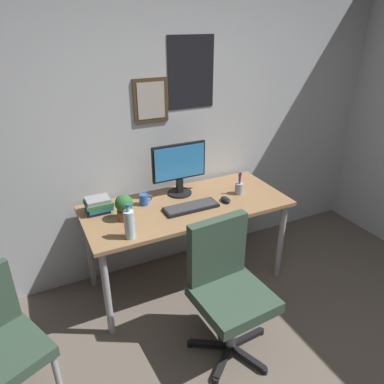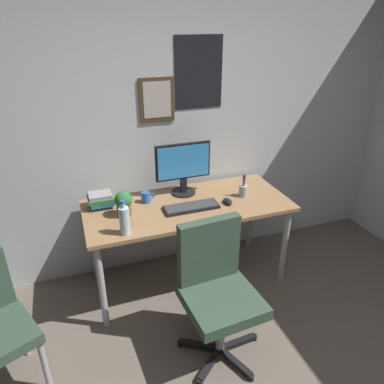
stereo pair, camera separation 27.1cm
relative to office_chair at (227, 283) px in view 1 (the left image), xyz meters
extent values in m
cube|color=silver|center=(0.05, 1.16, 0.77)|extent=(4.40, 0.08, 2.60)
cube|color=#4C3823|center=(-0.06, 1.12, 0.98)|extent=(0.28, 0.02, 0.34)
cube|color=beige|center=(-0.06, 1.11, 0.98)|extent=(0.22, 0.00, 0.28)
cube|color=black|center=(0.29, 1.12, 1.17)|extent=(0.40, 0.01, 0.56)
cube|color=#936D47|center=(0.05, 0.72, 0.21)|extent=(1.62, 0.71, 0.03)
cylinder|color=#9EA0A5|center=(-0.70, 0.43, -0.17)|extent=(0.05, 0.05, 0.72)
cylinder|color=#9EA0A5|center=(0.80, 0.43, -0.17)|extent=(0.05, 0.05, 0.72)
cylinder|color=#9EA0A5|center=(-0.70, 1.02, -0.17)|extent=(0.05, 0.05, 0.72)
cylinder|color=#9EA0A5|center=(0.80, 1.02, -0.17)|extent=(0.05, 0.05, 0.72)
cube|color=#334738|center=(0.01, -0.08, -0.07)|extent=(0.49, 0.49, 0.08)
cube|color=#334738|center=(-0.01, 0.12, 0.20)|extent=(0.42, 0.10, 0.45)
cylinder|color=#9EA0A5|center=(0.01, -0.08, -0.32)|extent=(0.06, 0.06, 0.42)
cube|color=black|center=(0.15, -0.07, -0.49)|extent=(0.28, 0.06, 0.03)
cylinder|color=black|center=(0.28, -0.06, -0.51)|extent=(0.04, 0.04, 0.04)
cube|color=black|center=(0.04, 0.06, -0.49)|extent=(0.11, 0.28, 0.03)
cylinder|color=black|center=(0.07, 0.19, -0.51)|extent=(0.04, 0.04, 0.04)
cube|color=black|center=(-0.11, 0.00, -0.49)|extent=(0.26, 0.18, 0.03)
cylinder|color=black|center=(-0.23, 0.07, -0.51)|extent=(0.04, 0.04, 0.04)
cube|color=black|center=(-0.10, -0.17, -0.49)|extent=(0.24, 0.21, 0.03)
cylinder|color=black|center=(-0.21, -0.26, -0.51)|extent=(0.04, 0.04, 0.04)
cube|color=black|center=(0.06, -0.21, -0.49)|extent=(0.14, 0.27, 0.03)
cylinder|color=black|center=(0.11, -0.34, -0.51)|extent=(0.04, 0.04, 0.04)
cube|color=#334738|center=(-1.33, 0.11, -0.09)|extent=(0.56, 0.56, 0.07)
cylinder|color=#9EA0A5|center=(-1.10, 0.03, -0.33)|extent=(0.05, 0.05, 0.41)
cylinder|color=#9EA0A5|center=(-1.24, 0.35, -0.33)|extent=(0.05, 0.05, 0.41)
cylinder|color=black|center=(0.08, 0.92, 0.23)|extent=(0.20, 0.20, 0.01)
cube|color=black|center=(0.08, 0.92, 0.30)|extent=(0.05, 0.04, 0.12)
cube|color=black|center=(0.08, 0.93, 0.51)|extent=(0.46, 0.02, 0.30)
cube|color=#338CD8|center=(0.08, 0.91, 0.51)|extent=(0.43, 0.00, 0.27)
cube|color=black|center=(0.05, 0.64, 0.24)|extent=(0.43, 0.15, 0.02)
cube|color=#38383A|center=(0.05, 0.64, 0.25)|extent=(0.41, 0.13, 0.00)
ellipsoid|color=black|center=(0.35, 0.63, 0.25)|extent=(0.06, 0.11, 0.04)
cylinder|color=silver|center=(-0.49, 0.45, 0.33)|extent=(0.07, 0.07, 0.20)
cylinder|color=silver|center=(-0.49, 0.45, 0.45)|extent=(0.03, 0.03, 0.04)
cylinder|color=#2659B2|center=(-0.49, 0.45, 0.47)|extent=(0.03, 0.03, 0.01)
cylinder|color=#2659B2|center=(-0.25, 0.86, 0.27)|extent=(0.07, 0.07, 0.09)
torus|color=#2659B2|center=(-0.20, 0.86, 0.28)|extent=(0.05, 0.01, 0.05)
cylinder|color=brown|center=(-0.45, 0.71, 0.26)|extent=(0.11, 0.11, 0.07)
sphere|color=#2D6B33|center=(-0.45, 0.71, 0.36)|extent=(0.13, 0.13, 0.13)
ellipsoid|color=#287A38|center=(-0.48, 0.74, 0.38)|extent=(0.07, 0.08, 0.02)
ellipsoid|color=#287A38|center=(-0.42, 0.73, 0.38)|extent=(0.07, 0.08, 0.02)
ellipsoid|color=#287A38|center=(-0.48, 0.68, 0.35)|extent=(0.08, 0.07, 0.02)
cylinder|color=#9EA0A5|center=(0.53, 0.70, 0.27)|extent=(0.07, 0.07, 0.09)
cylinder|color=#263FBF|center=(0.52, 0.70, 0.35)|extent=(0.01, 0.01, 0.13)
cylinder|color=red|center=(0.53, 0.70, 0.35)|extent=(0.01, 0.01, 0.13)
cylinder|color=black|center=(0.53, 0.70, 0.35)|extent=(0.01, 0.01, 0.13)
cylinder|color=#9EA0A5|center=(0.54, 0.70, 0.36)|extent=(0.01, 0.03, 0.14)
cylinder|color=#9EA0A5|center=(0.52, 0.70, 0.36)|extent=(0.01, 0.02, 0.14)
cube|color=navy|center=(-0.61, 0.90, 0.24)|extent=(0.16, 0.13, 0.02)
cube|color=#26727A|center=(-0.59, 0.90, 0.27)|extent=(0.18, 0.14, 0.03)
cube|color=#33723F|center=(-0.59, 0.91, 0.30)|extent=(0.20, 0.16, 0.03)
cube|color=gray|center=(-0.60, 0.91, 0.33)|extent=(0.17, 0.14, 0.03)
camera|label=1|loc=(-1.02, -1.57, 1.56)|focal=33.81mm
camera|label=2|loc=(-0.77, -1.68, 1.56)|focal=33.81mm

